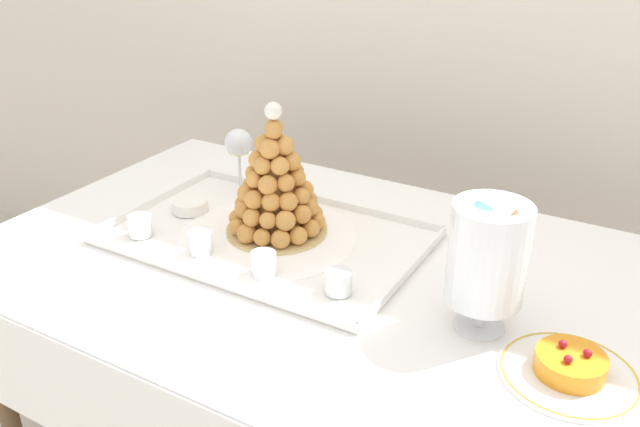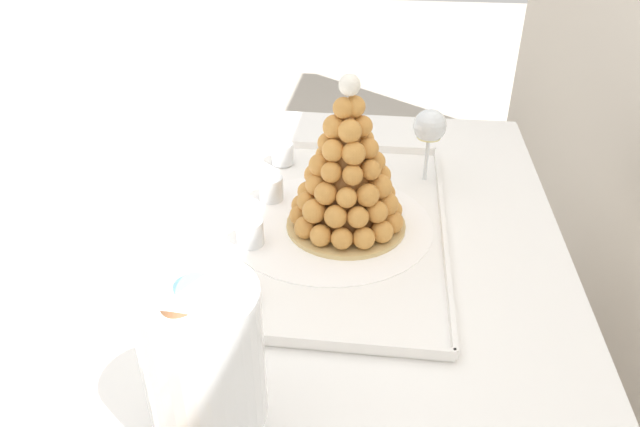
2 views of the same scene
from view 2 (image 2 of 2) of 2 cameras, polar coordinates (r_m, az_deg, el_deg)
buffet_table at (r=1.08m, az=-1.19°, el=-9.59°), size 1.49×0.93×0.77m
serving_tray at (r=1.15m, az=0.96°, el=-1.06°), size 0.68×0.44×0.02m
croquembouche at (r=1.09m, az=2.64°, el=3.87°), size 0.23×0.23×0.30m
dessert_cup_left at (r=1.37m, az=-3.59°, el=5.65°), size 0.05×0.05×0.05m
dessert_cup_mid_left at (r=1.23m, az=-4.67°, el=2.32°), size 0.05×0.05×0.05m
dessert_cup_centre at (r=1.09m, az=-6.68°, el=-1.87°), size 0.05×0.05×0.05m
dessert_cup_mid_right at (r=0.96m, az=-7.84°, el=-7.19°), size 0.05×0.05×0.05m
creme_brulee_ramekin at (r=1.35m, az=2.77°, el=4.81°), size 0.08×0.08×0.03m
macaron_goblet at (r=0.69m, az=-11.02°, el=-13.31°), size 0.13×0.13×0.26m
wine_glass at (r=1.28m, az=10.40°, el=7.91°), size 0.07×0.07×0.17m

